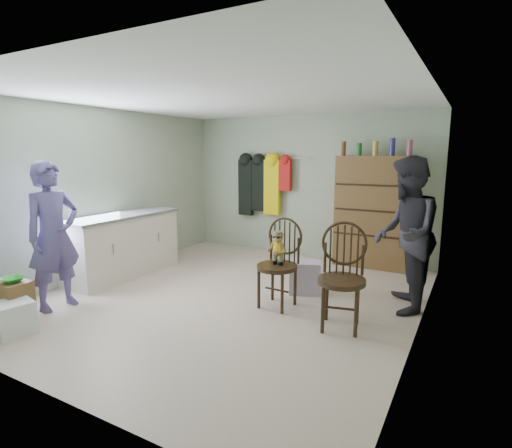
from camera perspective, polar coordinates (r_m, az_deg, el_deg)
The scene contains 13 objects.
ground_plane at distance 5.29m, azimuth -3.48°, elevation -10.29°, with size 5.00×5.00×0.00m, color beige.
room_walls at distance 5.42m, azimuth -0.62°, elevation 7.32°, with size 5.00×5.00×5.00m.
counter at distance 6.38m, azimuth -18.49°, elevation -2.82°, with size 0.64×1.86×0.94m.
stool at distance 5.14m, azimuth -31.18°, elevation -9.60°, with size 0.33×0.28×0.47m, color brown.
bowl at distance 5.07m, azimuth -31.45°, elevation -6.79°, with size 0.22×0.22×0.05m, color green.
plastic_tub at distance 4.91m, azimuth -31.28°, elevation -11.35°, with size 0.36×0.34×0.34m, color white.
chair_front at distance 4.82m, azimuth 3.37°, elevation -4.68°, with size 0.50×0.50×1.07m.
chair_far at distance 4.34m, azimuth 12.24°, elevation -6.70°, with size 0.60×0.60×1.13m.
striped_bag at distance 5.40m, azimuth 6.95°, elevation -7.52°, with size 0.40×0.31×0.43m, color #E5727A.
person_left at distance 5.27m, azimuth -26.95°, elevation -1.54°, with size 0.64×0.42×1.76m, color #584D8D.
person_right at distance 4.93m, azimuth 20.59°, elevation -1.46°, with size 0.88×0.69×1.82m, color #2D2B33.
dresser at distance 6.69m, azimuth 16.44°, elevation 1.69°, with size 1.20×0.39×2.06m.
coat_rack at distance 7.46m, azimuth 0.89°, elevation 5.55°, with size 1.42×0.12×1.09m.
Camera 1 is at (2.68, -4.17, 1.84)m, focal length 28.00 mm.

